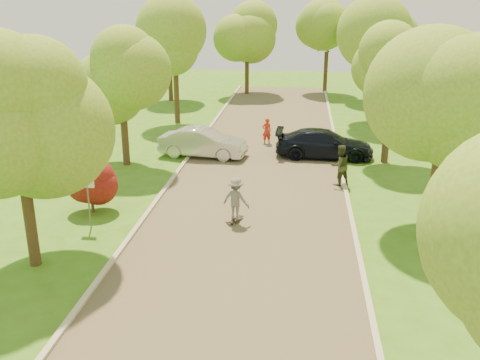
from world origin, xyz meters
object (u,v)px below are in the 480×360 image
at_px(person_striped, 267,131).
at_px(person_olive, 340,165).
at_px(dark_sedan, 324,144).
at_px(longboard, 236,220).
at_px(skateboarder, 236,199).
at_px(silver_sedan, 203,143).
at_px(street_sign, 87,189).

height_order(person_striped, person_olive, person_olive).
relative_size(dark_sedan, person_striped, 3.39).
bearing_deg(person_striped, dark_sedan, 120.51).
xyz_separation_m(longboard, skateboarder, (-0.00, 0.00, 0.86)).
height_order(silver_sedan, dark_sedan, silver_sedan).
xyz_separation_m(street_sign, person_striped, (5.75, 13.00, -0.79)).
xyz_separation_m(silver_sedan, skateboarder, (2.88, -8.71, 0.18)).
height_order(skateboarder, person_striped, skateboarder).
height_order(dark_sedan, person_striped, person_striped).
relative_size(street_sign, dark_sedan, 0.42).
distance_m(dark_sedan, person_olive, 4.54).
height_order(dark_sedan, person_olive, person_olive).
relative_size(street_sign, person_striped, 1.41).
height_order(longboard, person_olive, person_olive).
distance_m(longboard, person_olive, 6.46).
bearing_deg(dark_sedan, longboard, 160.13).
relative_size(dark_sedan, person_olive, 2.74).
relative_size(silver_sedan, longboard, 5.26).
height_order(street_sign, dark_sedan, street_sign).
distance_m(street_sign, person_olive, 11.35).
xyz_separation_m(street_sign, skateboarder, (5.38, 1.21, -0.61)).
bearing_deg(street_sign, skateboarder, 12.69).
relative_size(longboard, person_olive, 0.47).
bearing_deg(person_olive, silver_sedan, -58.28).
bearing_deg(person_striped, person_olive, 96.21).
distance_m(silver_sedan, longboard, 9.20).
xyz_separation_m(street_sign, person_olive, (9.60, 6.03, -0.61)).
distance_m(longboard, person_striped, 11.81).
xyz_separation_m(silver_sedan, dark_sedan, (6.54, 0.62, -0.02)).
xyz_separation_m(skateboarder, person_olive, (4.22, 4.82, 0.00)).
bearing_deg(person_striped, longboard, 65.48).
bearing_deg(silver_sedan, street_sign, 173.06).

